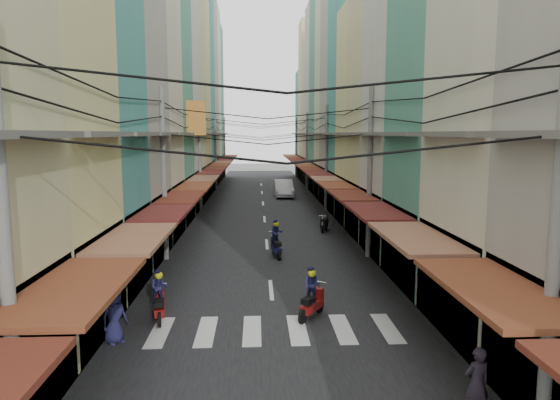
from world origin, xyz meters
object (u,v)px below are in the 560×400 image
object	(u,v)px
bicycle	(456,284)
traffic_sign	(422,237)
white_car	(284,197)
market_umbrella	(429,236)

from	to	relation	value
bicycle	traffic_sign	world-z (taller)	traffic_sign
white_car	traffic_sign	xyz separation A→B (m)	(3.39, -29.83, 2.30)
bicycle	market_umbrella	world-z (taller)	market_umbrella
bicycle	traffic_sign	xyz separation A→B (m)	(-2.08, -1.74, 2.30)
white_car	market_umbrella	distance (m)	29.86
market_umbrella	traffic_sign	bearing A→B (deg)	-141.57
white_car	traffic_sign	world-z (taller)	traffic_sign
white_car	market_umbrella	world-z (taller)	market_umbrella
bicycle	traffic_sign	bearing A→B (deg)	116.97
market_umbrella	traffic_sign	size ratio (longest dim) A/B	0.83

